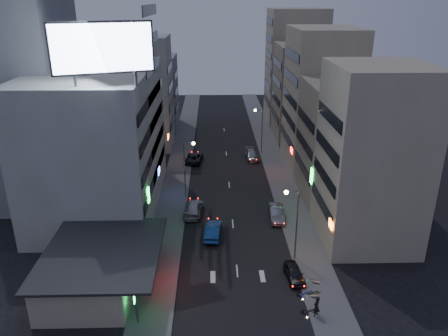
{
  "coord_description": "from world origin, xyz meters",
  "views": [
    {
      "loc": [
        -2.34,
        -33.88,
        26.38
      ],
      "look_at": [
        -0.95,
        19.47,
        5.31
      ],
      "focal_mm": 35.0,
      "sensor_mm": 36.0,
      "label": 1
    }
  ],
  "objects_px": {
    "parked_car_left": "(194,158)",
    "scooter_silver_a": "(319,290)",
    "parked_car_right_near": "(294,273)",
    "scooter_blue": "(312,285)",
    "scooter_black_a": "(317,302)",
    "road_car_silver": "(193,208)",
    "scooter_silver_b": "(320,277)",
    "parked_car_right_far": "(252,155)",
    "parked_car_right_mid": "(276,213)",
    "person": "(316,306)",
    "road_car_blue": "(213,230)",
    "scooter_black_b": "(318,286)"
  },
  "relations": [
    {
      "from": "scooter_silver_a",
      "to": "parked_car_right_near",
      "type": "bearing_deg",
      "value": 29.36
    },
    {
      "from": "scooter_blue",
      "to": "parked_car_right_far",
      "type": "bearing_deg",
      "value": -20.09
    },
    {
      "from": "scooter_black_a",
      "to": "scooter_silver_b",
      "type": "relative_size",
      "value": 1.05
    },
    {
      "from": "parked_car_left",
      "to": "scooter_silver_a",
      "type": "distance_m",
      "value": 38.43
    },
    {
      "from": "scooter_black_a",
      "to": "parked_car_right_far",
      "type": "bearing_deg",
      "value": -16.44
    },
    {
      "from": "parked_car_right_near",
      "to": "scooter_silver_b",
      "type": "xyz_separation_m",
      "value": [
        2.48,
        -0.7,
        0.03
      ]
    },
    {
      "from": "parked_car_right_near",
      "to": "scooter_black_b",
      "type": "relative_size",
      "value": 2.3
    },
    {
      "from": "person",
      "to": "scooter_silver_b",
      "type": "xyz_separation_m",
      "value": [
        1.51,
        4.86,
        -0.41
      ]
    },
    {
      "from": "parked_car_left",
      "to": "scooter_black_a",
      "type": "xyz_separation_m",
      "value": [
        12.48,
        -38.01,
        -0.03
      ]
    },
    {
      "from": "road_car_blue",
      "to": "road_car_silver",
      "type": "relative_size",
      "value": 0.89
    },
    {
      "from": "scooter_black_a",
      "to": "road_car_silver",
      "type": "bearing_deg",
      "value": 12.02
    },
    {
      "from": "parked_car_right_near",
      "to": "scooter_blue",
      "type": "distance_m",
      "value": 2.41
    },
    {
      "from": "parked_car_right_mid",
      "to": "scooter_silver_a",
      "type": "distance_m",
      "value": 15.54
    },
    {
      "from": "parked_car_left",
      "to": "person",
      "type": "distance_m",
      "value": 40.85
    },
    {
      "from": "road_car_silver",
      "to": "parked_car_left",
      "type": "bearing_deg",
      "value": -83.56
    },
    {
      "from": "road_car_blue",
      "to": "scooter_silver_b",
      "type": "distance_m",
      "value": 13.96
    },
    {
      "from": "parked_car_left",
      "to": "road_car_blue",
      "type": "height_order",
      "value": "road_car_blue"
    },
    {
      "from": "parked_car_right_near",
      "to": "parked_car_left",
      "type": "height_order",
      "value": "parked_car_left"
    },
    {
      "from": "parked_car_right_mid",
      "to": "person",
      "type": "bearing_deg",
      "value": -84.4
    },
    {
      "from": "parked_car_right_mid",
      "to": "road_car_blue",
      "type": "bearing_deg",
      "value": -149.67
    },
    {
      "from": "parked_car_right_far",
      "to": "scooter_black_b",
      "type": "distance_m",
      "value": 36.78
    },
    {
      "from": "parked_car_right_near",
      "to": "road_car_silver",
      "type": "bearing_deg",
      "value": 121.11
    },
    {
      "from": "person",
      "to": "scooter_black_a",
      "type": "relative_size",
      "value": 0.98
    },
    {
      "from": "scooter_black_b",
      "to": "scooter_blue",
      "type": "bearing_deg",
      "value": 63.99
    },
    {
      "from": "parked_car_right_near",
      "to": "person",
      "type": "distance_m",
      "value": 5.66
    },
    {
      "from": "road_car_blue",
      "to": "scooter_black_a",
      "type": "bearing_deg",
      "value": 131.34
    },
    {
      "from": "parked_car_right_mid",
      "to": "road_car_silver",
      "type": "height_order",
      "value": "road_car_silver"
    },
    {
      "from": "road_car_blue",
      "to": "person",
      "type": "xyz_separation_m",
      "value": [
        9.01,
        -14.03,
        0.29
      ]
    },
    {
      "from": "road_car_silver",
      "to": "scooter_silver_b",
      "type": "distance_m",
      "value": 19.92
    },
    {
      "from": "parked_car_right_near",
      "to": "parked_car_right_far",
      "type": "xyz_separation_m",
      "value": [
        -1.24,
        34.58,
        0.07
      ]
    },
    {
      "from": "parked_car_right_far",
      "to": "scooter_silver_a",
      "type": "xyz_separation_m",
      "value": [
        3.08,
        -37.3,
        -0.07
      ]
    },
    {
      "from": "parked_car_right_near",
      "to": "person",
      "type": "relative_size",
      "value": 2.0
    },
    {
      "from": "scooter_silver_a",
      "to": "scooter_silver_b",
      "type": "xyz_separation_m",
      "value": [
        0.64,
        2.02,
        0.03
      ]
    },
    {
      "from": "parked_car_right_far",
      "to": "road_car_blue",
      "type": "xyz_separation_m",
      "value": [
        -6.8,
        -26.11,
        0.07
      ]
    },
    {
      "from": "parked_car_left",
      "to": "person",
      "type": "bearing_deg",
      "value": 113.96
    },
    {
      "from": "scooter_silver_a",
      "to": "parked_car_right_far",
      "type": "bearing_deg",
      "value": 0.1
    },
    {
      "from": "parked_car_left",
      "to": "scooter_silver_b",
      "type": "relative_size",
      "value": 2.9
    },
    {
      "from": "scooter_black_b",
      "to": "scooter_silver_b",
      "type": "height_order",
      "value": "scooter_silver_b"
    },
    {
      "from": "scooter_silver_a",
      "to": "scooter_blue",
      "type": "bearing_deg",
      "value": 31.67
    },
    {
      "from": "parked_car_left",
      "to": "parked_car_right_far",
      "type": "distance_m",
      "value": 10.02
    },
    {
      "from": "parked_car_right_far",
      "to": "person",
      "type": "height_order",
      "value": "person"
    },
    {
      "from": "parked_car_right_near",
      "to": "road_car_blue",
      "type": "bearing_deg",
      "value": 128.14
    },
    {
      "from": "parked_car_right_mid",
      "to": "parked_car_right_far",
      "type": "height_order",
      "value": "parked_car_right_mid"
    },
    {
      "from": "parked_car_left",
      "to": "road_car_silver",
      "type": "height_order",
      "value": "road_car_silver"
    },
    {
      "from": "road_car_silver",
      "to": "road_car_blue",
      "type": "bearing_deg",
      "value": 118.2
    },
    {
      "from": "parked_car_right_near",
      "to": "scooter_black_b",
      "type": "bearing_deg",
      "value": -51.65
    },
    {
      "from": "road_car_silver",
      "to": "scooter_silver_a",
      "type": "relative_size",
      "value": 3.05
    },
    {
      "from": "scooter_blue",
      "to": "scooter_black_b",
      "type": "relative_size",
      "value": 1.19
    },
    {
      "from": "parked_car_right_far",
      "to": "scooter_silver_a",
      "type": "height_order",
      "value": "parked_car_right_far"
    },
    {
      "from": "road_car_silver",
      "to": "scooter_silver_b",
      "type": "xyz_separation_m",
      "value": [
        13.08,
        -15.03,
        -0.1
      ]
    }
  ]
}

